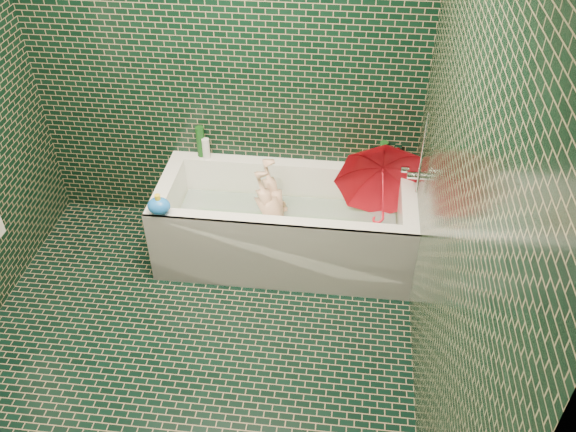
# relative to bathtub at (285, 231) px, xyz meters

# --- Properties ---
(floor) EXTENTS (2.80, 2.80, 0.00)m
(floor) POSITION_rel_bathtub_xyz_m (-0.45, -1.01, -0.21)
(floor) COLOR black
(floor) RESTS_ON ground
(wall_back) EXTENTS (2.80, 0.00, 2.80)m
(wall_back) POSITION_rel_bathtub_xyz_m (-0.45, 0.39, 1.04)
(wall_back) COLOR black
(wall_back) RESTS_ON floor
(wall_right) EXTENTS (0.00, 2.80, 2.80)m
(wall_right) POSITION_rel_bathtub_xyz_m (0.85, -1.01, 1.04)
(wall_right) COLOR black
(wall_right) RESTS_ON floor
(bathtub) EXTENTS (1.70, 0.75, 0.55)m
(bathtub) POSITION_rel_bathtub_xyz_m (0.00, 0.00, 0.00)
(bathtub) COLOR white
(bathtub) RESTS_ON floor
(bath_mat) EXTENTS (1.35, 0.47, 0.01)m
(bath_mat) POSITION_rel_bathtub_xyz_m (0.00, 0.02, -0.06)
(bath_mat) COLOR #4AC226
(bath_mat) RESTS_ON bathtub
(water) EXTENTS (1.48, 0.53, 0.00)m
(water) POSITION_rel_bathtub_xyz_m (0.00, 0.02, 0.09)
(water) COLOR silver
(water) RESTS_ON bathtub
(faucet) EXTENTS (0.18, 0.19, 0.55)m
(faucet) POSITION_rel_bathtub_xyz_m (0.81, 0.01, 0.56)
(faucet) COLOR silver
(faucet) RESTS_ON wall_right
(child) EXTENTS (0.88, 0.50, 0.35)m
(child) POSITION_rel_bathtub_xyz_m (-0.07, 0.01, 0.10)
(child) COLOR #E8B391
(child) RESTS_ON bathtub
(umbrella) EXTENTS (0.77, 0.69, 0.80)m
(umbrella) POSITION_rel_bathtub_xyz_m (0.63, 0.03, 0.36)
(umbrella) COLOR red
(umbrella) RESTS_ON bathtub
(soap_bottle_a) EXTENTS (0.12, 0.12, 0.24)m
(soap_bottle_a) POSITION_rel_bathtub_xyz_m (0.80, 0.32, 0.34)
(soap_bottle_a) COLOR white
(soap_bottle_a) RESTS_ON bathtub
(soap_bottle_b) EXTENTS (0.09, 0.10, 0.17)m
(soap_bottle_b) POSITION_rel_bathtub_xyz_m (0.80, 0.32, 0.34)
(soap_bottle_b) COLOR #4A1E71
(soap_bottle_b) RESTS_ON bathtub
(soap_bottle_c) EXTENTS (0.15, 0.15, 0.18)m
(soap_bottle_c) POSITION_rel_bathtub_xyz_m (0.77, 0.33, 0.34)
(soap_bottle_c) COLOR #124114
(soap_bottle_c) RESTS_ON bathtub
(bottle_right_tall) EXTENTS (0.07, 0.07, 0.20)m
(bottle_right_tall) POSITION_rel_bathtub_xyz_m (0.62, 0.35, 0.44)
(bottle_right_tall) COLOR #124114
(bottle_right_tall) RESTS_ON bathtub
(bottle_right_pump) EXTENTS (0.07, 0.07, 0.18)m
(bottle_right_pump) POSITION_rel_bathtub_xyz_m (0.72, 0.35, 0.43)
(bottle_right_pump) COLOR silver
(bottle_right_pump) RESTS_ON bathtub
(bottle_left_tall) EXTENTS (0.08, 0.08, 0.22)m
(bottle_left_tall) POSITION_rel_bathtub_xyz_m (-0.63, 0.36, 0.45)
(bottle_left_tall) COLOR #124114
(bottle_left_tall) RESTS_ON bathtub
(bottle_left_short) EXTENTS (0.05, 0.05, 0.15)m
(bottle_left_short) POSITION_rel_bathtub_xyz_m (-0.59, 0.33, 0.41)
(bottle_left_short) COLOR white
(bottle_left_short) RESTS_ON bathtub
(rubber_duck) EXTENTS (0.13, 0.10, 0.10)m
(rubber_duck) POSITION_rel_bathtub_xyz_m (0.48, 0.36, 0.38)
(rubber_duck) COLOR yellow
(rubber_duck) RESTS_ON bathtub
(bath_toy) EXTENTS (0.15, 0.13, 0.14)m
(bath_toy) POSITION_rel_bathtub_xyz_m (-0.74, -0.32, 0.40)
(bath_toy) COLOR blue
(bath_toy) RESTS_ON bathtub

